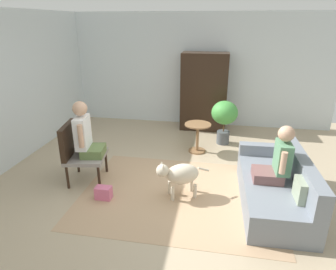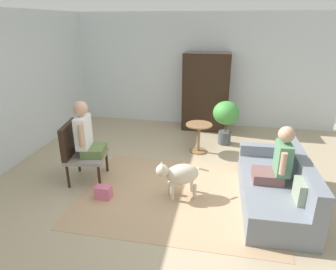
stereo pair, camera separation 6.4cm
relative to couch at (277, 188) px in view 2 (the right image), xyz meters
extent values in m
plane|color=tan|center=(-1.54, 0.21, -0.27)|extent=(7.87, 7.87, 0.00)
cube|color=silver|center=(-1.54, 3.54, 1.10)|extent=(6.73, 0.12, 2.75)
cube|color=silver|center=(-4.66, 0.51, 1.10)|extent=(0.12, 7.16, 2.75)
cube|color=tan|center=(-1.43, -0.01, -0.27)|extent=(3.00, 2.33, 0.01)
cube|color=slate|center=(-0.05, -0.03, -0.07)|extent=(0.92, 1.92, 0.40)
cube|color=slate|center=(0.29, -0.02, 0.31)|extent=(0.23, 1.90, 0.36)
cube|color=slate|center=(-0.08, 0.83, 0.22)|extent=(0.87, 0.20, 0.19)
cube|color=gray|center=(0.17, -0.50, 0.27)|extent=(0.11, 0.32, 0.28)
cylinder|color=black|center=(-2.81, 0.49, -0.07)|extent=(0.04, 0.04, 0.40)
cylinder|color=black|center=(-2.72, -0.07, -0.07)|extent=(0.04, 0.04, 0.40)
cylinder|color=black|center=(-3.31, 0.40, -0.07)|extent=(0.04, 0.04, 0.40)
cylinder|color=black|center=(-3.21, -0.15, -0.07)|extent=(0.04, 0.04, 0.40)
cube|color=gray|center=(-3.01, 0.17, 0.16)|extent=(0.71, 0.76, 0.06)
cube|color=black|center=(-3.27, 0.12, 0.46)|extent=(0.19, 0.67, 0.53)
cube|color=brown|center=(-0.16, -0.03, 0.20)|extent=(0.42, 0.38, 0.14)
cube|color=#598C66|center=(0.02, -0.03, 0.49)|extent=(0.19, 0.38, 0.44)
sphere|color=tan|center=(0.02, -0.03, 0.84)|extent=(0.22, 0.22, 0.22)
cylinder|color=tan|center=(-0.02, -0.25, 0.51)|extent=(0.08, 0.08, 0.31)
cylinder|color=tan|center=(-0.03, 0.20, 0.51)|extent=(0.08, 0.08, 0.31)
cube|color=#5C723F|center=(-2.89, 0.19, 0.26)|extent=(0.42, 0.46, 0.14)
cube|color=white|center=(-3.03, 0.16, 0.59)|extent=(0.25, 0.43, 0.52)
sphere|color=tan|center=(-3.03, 0.16, 0.98)|extent=(0.23, 0.23, 0.23)
cylinder|color=tan|center=(-3.03, 0.41, 0.61)|extent=(0.08, 0.08, 0.36)
cylinder|color=tan|center=(-2.95, -0.07, 0.61)|extent=(0.08, 0.08, 0.36)
cylinder|color=olive|center=(-1.30, 1.66, 0.32)|extent=(0.53, 0.53, 0.02)
cylinder|color=olive|center=(-1.30, 1.66, 0.02)|extent=(0.06, 0.06, 0.58)
cylinder|color=olive|center=(-1.30, 1.66, -0.26)|extent=(0.35, 0.35, 0.03)
ellipsoid|color=beige|center=(-1.38, -0.04, 0.11)|extent=(0.58, 0.48, 0.31)
sphere|color=beige|center=(-1.66, -0.16, 0.20)|extent=(0.19, 0.19, 0.19)
cone|color=beige|center=(-1.64, -0.21, 0.29)|extent=(0.06, 0.06, 0.06)
cone|color=beige|center=(-1.68, -0.12, 0.29)|extent=(0.06, 0.06, 0.06)
cylinder|color=beige|center=(-1.07, 0.09, 0.15)|extent=(0.18, 0.10, 0.10)
cylinder|color=beige|center=(-1.50, -0.20, -0.16)|extent=(0.06, 0.06, 0.22)
cylinder|color=beige|center=(-1.57, -0.03, -0.16)|extent=(0.06, 0.06, 0.22)
cylinder|color=beige|center=(-1.18, -0.06, -0.16)|extent=(0.06, 0.06, 0.22)
cylinder|color=beige|center=(-1.25, 0.11, -0.16)|extent=(0.06, 0.06, 0.22)
cylinder|color=#4C5156|center=(-0.78, 2.20, -0.13)|extent=(0.27, 0.27, 0.28)
cylinder|color=brown|center=(-0.78, 2.20, 0.11)|extent=(0.03, 0.03, 0.20)
ellipsoid|color=#459941|center=(-0.78, 2.20, 0.43)|extent=(0.56, 0.56, 0.50)
cube|color=black|center=(-1.29, 3.13, 0.65)|extent=(1.09, 0.56, 1.85)
cube|color=#D8668C|center=(-2.54, -0.34, -0.17)|extent=(0.24, 0.15, 0.20)
camera|label=1|loc=(-0.89, -3.96, 2.26)|focal=31.62mm
camera|label=2|loc=(-0.83, -3.95, 2.26)|focal=31.62mm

